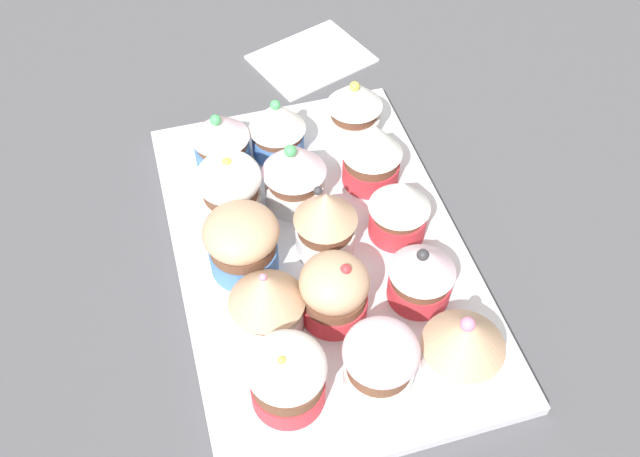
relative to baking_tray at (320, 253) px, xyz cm
name	(u,v)px	position (x,y,z in cm)	size (l,w,h in cm)	color
ground_plane	(320,266)	(0.00, 0.00, -2.10)	(180.00, 180.00, 3.00)	#4C4C51
baking_tray	(320,253)	(0.00, 0.00, 0.00)	(40.64, 26.39, 1.20)	silver
cupcake_0	(464,344)	(-14.86, -7.48, 4.32)	(6.70, 6.70, 7.40)	white
cupcake_1	(422,273)	(-7.34, -6.92, 3.93)	(5.79, 5.79, 6.85)	#D1333D
cupcake_2	(398,204)	(0.39, -7.57, 4.14)	(5.74, 5.74, 6.84)	#D1333D
cupcake_3	(372,153)	(7.16, -7.32, 4.38)	(5.98, 5.98, 7.36)	#D1333D
cupcake_4	(354,107)	(14.31, -7.82, 4.07)	(5.85, 5.85, 7.08)	white
cupcake_5	(380,360)	(-14.31, -0.75, 4.05)	(6.02, 6.02, 6.72)	white
cupcake_6	(334,291)	(-7.05, 0.80, 3.95)	(5.88, 5.88, 7.09)	#D1333D
cupcake_7	(324,218)	(0.39, -0.52, 4.45)	(5.79, 5.79, 7.76)	white
cupcake_8	(294,173)	(6.46, 0.71, 4.57)	(6.15, 6.15, 8.00)	white
cupcake_9	(277,127)	(13.64, 0.62, 4.02)	(5.85, 5.85, 6.89)	#477AC6
cupcake_10	(287,376)	(-13.62, 6.50, 4.11)	(6.17, 6.17, 7.21)	#D1333D
cupcake_11	(267,299)	(-6.48, 6.42, 4.25)	(6.47, 6.47, 7.25)	white
cupcake_12	(241,240)	(0.24, 7.12, 4.16)	(6.72, 6.72, 6.85)	#477AC6
cupcake_13	(230,187)	(6.71, 6.88, 4.16)	(6.11, 6.11, 7.25)	white
cupcake_14	(221,139)	(13.48, 6.45, 3.99)	(5.83, 5.83, 6.98)	#477AC6
napkin	(311,58)	(29.09, -7.23, -0.30)	(10.08, 13.00, 0.60)	white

